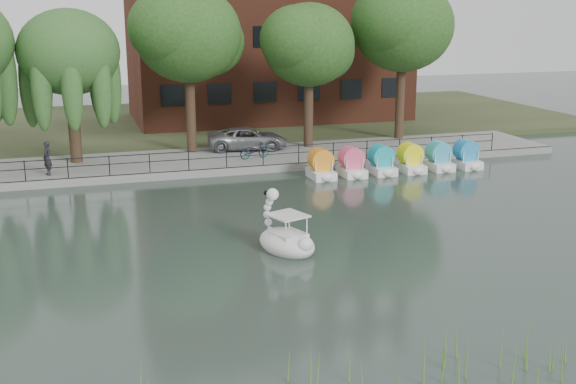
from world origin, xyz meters
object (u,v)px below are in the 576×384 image
minivan (248,137)px  pedestrian (47,156)px  swan_boat (286,238)px  bicycle (254,150)px

minivan → pedestrian: 11.75m
minivan → pedestrian: bearing=116.4°
swan_boat → pedestrian: bearing=101.9°
swan_boat → bicycle: bearing=59.8°
bicycle → swan_boat: bearing=158.0°
bicycle → pedestrian: bearing=82.7°
pedestrian → bicycle: bearing=71.9°
minivan → pedestrian: (-11.21, -3.50, 0.24)m
bicycle → pedestrian: (-10.92, -0.87, 0.49)m
bicycle → swan_boat: size_ratio=0.58×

